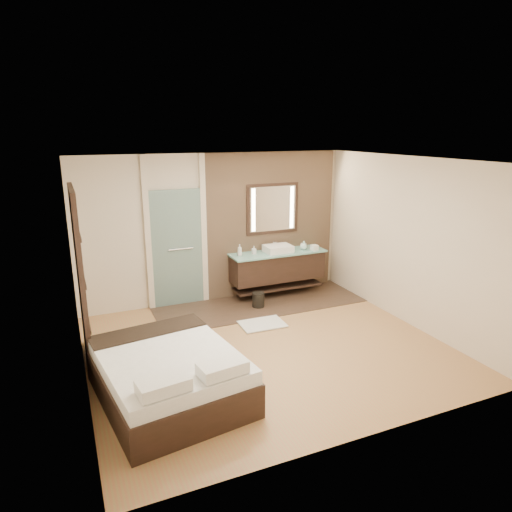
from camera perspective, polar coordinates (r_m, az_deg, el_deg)
name	(u,v)px	position (r m, az deg, el deg)	size (l,w,h in m)	color
floor	(267,347)	(6.84, 1.38, -11.32)	(5.00, 5.00, 0.00)	#AE7149
tile_strip	(260,304)	(8.40, 0.52, -6.02)	(3.80, 1.30, 0.01)	#372A1E
stone_wall	(271,224)	(8.75, 1.92, 4.05)	(2.60, 0.08, 2.70)	#A47E5E
vanity	(277,266)	(8.68, 2.70, -1.29)	(1.85, 0.55, 0.88)	black
mirror_unit	(273,209)	(8.64, 2.09, 5.94)	(1.06, 0.04, 0.96)	black
frosted_door	(177,244)	(8.18, -9.87, 1.54)	(1.10, 0.12, 2.70)	#9FCAC1
shoji_partition	(81,278)	(6.42, -21.05, -2.58)	(0.06, 1.20, 2.40)	black
bed	(169,375)	(5.64, -10.77, -14.42)	(1.74, 2.06, 0.72)	black
bath_mat	(262,324)	(7.55, 0.79, -8.49)	(0.72, 0.50, 0.02)	silver
waste_bin	(258,300)	(8.22, 0.29, -5.52)	(0.22, 0.22, 0.27)	black
tissue_box	(314,248)	(8.77, 7.31, 1.04)	(0.12, 0.12, 0.10)	silver
soap_bottle_a	(240,250)	(8.31, -2.05, 0.74)	(0.08, 0.08, 0.21)	silver
soap_bottle_b	(254,250)	(8.42, -0.26, 0.75)	(0.07, 0.07, 0.15)	#B2B2B2
soap_bottle_c	(304,245)	(8.79, 5.98, 1.35)	(0.13, 0.13, 0.16)	silver
cup	(304,246)	(8.90, 5.96, 1.28)	(0.12, 0.12, 0.10)	silver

